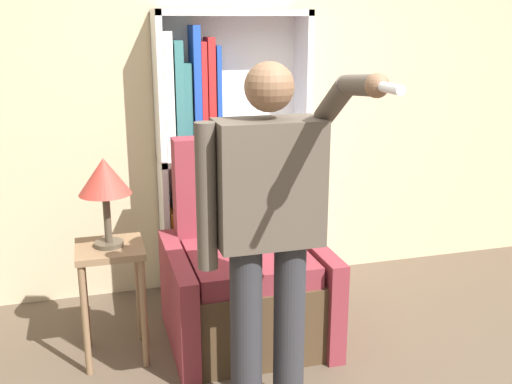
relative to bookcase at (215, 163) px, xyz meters
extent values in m
cube|color=beige|center=(0.32, 0.16, 0.47)|extent=(8.00, 0.06, 2.80)
cube|color=white|center=(-0.36, -0.02, 0.03)|extent=(0.04, 0.28, 1.92)
cube|color=white|center=(0.61, -0.02, 0.03)|extent=(0.04, 0.28, 1.92)
cube|color=white|center=(0.13, 0.12, 0.03)|extent=(1.01, 0.01, 1.92)
cube|color=white|center=(0.13, -0.02, -0.91)|extent=(1.01, 0.28, 0.04)
cube|color=white|center=(0.13, -0.02, 0.03)|extent=(1.01, 0.28, 0.04)
cube|color=white|center=(0.13, -0.02, 0.97)|extent=(1.01, 0.28, 0.04)
cube|color=orange|center=(-0.31, -0.02, -0.60)|extent=(0.03, 0.23, 0.58)
cube|color=#5B99A8|center=(-0.28, -0.02, -0.55)|extent=(0.03, 0.16, 0.68)
cube|color=#BC4C56|center=(-0.25, -0.02, -0.55)|extent=(0.03, 0.17, 0.68)
cube|color=#238438|center=(-0.20, -0.02, -0.52)|extent=(0.04, 0.21, 0.74)
cube|color=#238438|center=(-0.17, -0.02, -0.56)|extent=(0.03, 0.23, 0.66)
cube|color=orange|center=(-0.12, -0.02, -0.55)|extent=(0.04, 0.18, 0.68)
cube|color=#9E7A47|center=(-0.07, -0.02, -0.49)|extent=(0.05, 0.23, 0.79)
cube|color=purple|center=(-0.02, -0.02, -0.53)|extent=(0.04, 0.22, 0.72)
cube|color=white|center=(-0.30, -0.02, 0.46)|extent=(0.06, 0.17, 0.81)
cube|color=#337070|center=(-0.24, -0.02, 0.43)|extent=(0.05, 0.19, 0.75)
cube|color=#337070|center=(-0.18, -0.02, 0.36)|extent=(0.05, 0.16, 0.61)
cube|color=#1E47B2|center=(-0.12, -0.02, 0.47)|extent=(0.05, 0.21, 0.85)
cube|color=red|center=(-0.08, -0.02, 0.42)|extent=(0.04, 0.17, 0.74)
cube|color=red|center=(-0.03, -0.02, 0.44)|extent=(0.05, 0.17, 0.77)
cube|color=#1E47B2|center=(0.02, -0.02, 0.41)|extent=(0.03, 0.16, 0.72)
cube|color=#4C3823|center=(0.02, -0.74, -0.70)|extent=(0.71, 0.79, 0.45)
cube|color=maroon|center=(0.02, -0.78, -0.42)|extent=(0.67, 0.67, 0.12)
cube|color=maroon|center=(0.02, -0.38, -0.23)|extent=(0.71, 0.16, 0.95)
cube|color=maroon|center=(-0.39, -0.74, -0.63)|extent=(0.10, 0.87, 0.59)
cube|color=maroon|center=(0.43, -0.74, -0.63)|extent=(0.10, 0.87, 0.59)
cylinder|color=#2D2D33|center=(-0.17, -1.44, -0.49)|extent=(0.15, 0.15, 0.88)
cylinder|color=#2D2D33|center=(0.04, -1.44, -0.49)|extent=(0.15, 0.15, 0.88)
cube|color=#51473D|center=(-0.06, -1.44, 0.23)|extent=(0.47, 0.24, 0.56)
sphere|color=brown|center=(-0.06, -1.44, 0.65)|extent=(0.21, 0.21, 0.21)
cylinder|color=#51473D|center=(-0.34, -1.44, 0.19)|extent=(0.09, 0.09, 0.65)
cylinder|color=#51473D|center=(0.19, -1.55, 0.59)|extent=(0.09, 0.28, 0.23)
cylinder|color=#51473D|center=(0.19, -1.80, 0.69)|extent=(0.08, 0.27, 0.10)
sphere|color=brown|center=(0.19, -1.93, 0.70)|extent=(0.09, 0.09, 0.09)
cylinder|color=white|center=(0.19, -2.02, 0.70)|extent=(0.04, 0.15, 0.04)
cube|color=#846647|center=(-0.75, -0.71, -0.28)|extent=(0.36, 0.36, 0.04)
cylinder|color=#846647|center=(-0.90, -0.87, -0.61)|extent=(0.04, 0.04, 0.63)
cylinder|color=#846647|center=(-0.59, -0.87, -0.61)|extent=(0.04, 0.04, 0.63)
cylinder|color=#846647|center=(-0.90, -0.56, -0.61)|extent=(0.04, 0.04, 0.63)
cylinder|color=#846647|center=(-0.59, -0.56, -0.61)|extent=(0.04, 0.04, 0.63)
cylinder|color=#4C4233|center=(-0.75, -0.71, -0.25)|extent=(0.16, 0.16, 0.02)
cylinder|color=#4C4233|center=(-0.75, -0.71, -0.10)|extent=(0.04, 0.04, 0.27)
cone|color=#B2382D|center=(-0.75, -0.71, 0.13)|extent=(0.28, 0.28, 0.20)
camera|label=1|loc=(-0.81, -3.87, 0.91)|focal=42.00mm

